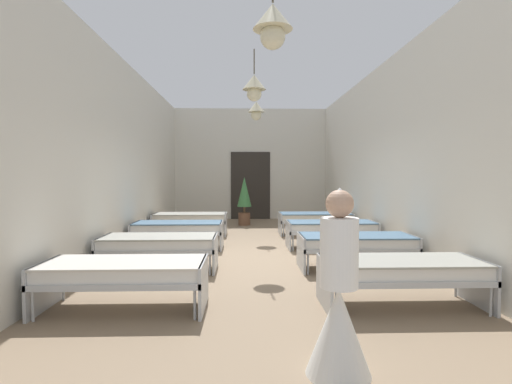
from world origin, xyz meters
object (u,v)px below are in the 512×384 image
bed_right_row_2 (331,228)px  potted_plant (244,198)px  bed_left_row_2 (178,228)px  nurse_near_aisle (339,309)px  bed_right_row_0 (401,270)px  bed_left_row_3 (190,218)px  bed_left_row_1 (159,244)px  bed_right_row_3 (315,218)px  bed_left_row_0 (124,273)px  bed_right_row_1 (356,243)px

bed_right_row_2 → potted_plant: (-1.87, 3.87, 0.42)m
bed_left_row_2 → nurse_near_aisle: 5.78m
bed_right_row_0 → bed_left_row_3: size_ratio=1.00×
bed_left_row_1 → nurse_near_aisle: 4.08m
bed_right_row_3 → potted_plant: 2.75m
bed_left_row_0 → bed_right_row_1: bearing=30.0°
bed_left_row_1 → bed_right_row_1: (3.30, 0.00, 0.00)m
bed_left_row_1 → potted_plant: bearing=76.2°
bed_right_row_3 → bed_right_row_0: bearing=-90.0°
bed_right_row_0 → bed_left_row_2: bearing=130.9°
bed_left_row_2 → bed_right_row_2: 3.30m
bed_right_row_0 → bed_right_row_3: size_ratio=1.00×
bed_right_row_1 → bed_right_row_2: same height
nurse_near_aisle → potted_plant: size_ratio=0.98×
bed_left_row_1 → nurse_near_aisle: (2.16, -3.46, 0.09)m
bed_left_row_2 → bed_right_row_0: bearing=-49.1°
bed_left_row_0 → bed_left_row_3: (0.00, 5.70, 0.00)m
bed_right_row_3 → bed_left_row_0: bearing=-120.0°
bed_left_row_1 → bed_right_row_1: size_ratio=1.00×
bed_left_row_0 → bed_right_row_2: 5.03m
bed_left_row_0 → nurse_near_aisle: 2.66m
bed_right_row_0 → nurse_near_aisle: bearing=-126.1°
bed_left_row_0 → potted_plant: bearing=79.5°
bed_right_row_0 → bed_right_row_3: bearing=90.0°
nurse_near_aisle → bed_right_row_0: bearing=36.3°
bed_right_row_3 → potted_plant: size_ratio=1.25×
bed_left_row_2 → bed_right_row_2: size_ratio=1.00×
bed_right_row_3 → nurse_near_aisle: size_ratio=1.28×
bed_left_row_2 → bed_left_row_0: bearing=-90.0°
bed_left_row_3 → potted_plant: size_ratio=1.25×
bed_left_row_0 → bed_right_row_0: same height
bed_right_row_1 → bed_right_row_3: same height
bed_right_row_2 → nurse_near_aisle: nurse_near_aisle is taller
nurse_near_aisle → bed_right_row_3: bearing=63.5°
bed_left_row_2 → potted_plant: size_ratio=1.25×
bed_left_row_0 → potted_plant: 7.82m
bed_left_row_0 → bed_left_row_2: 3.80m
bed_right_row_0 → potted_plant: potted_plant is taller
potted_plant → bed_right_row_0: bearing=-76.3°
bed_right_row_0 → bed_right_row_1: bearing=90.0°
bed_left_row_1 → bed_left_row_3: same height
bed_right_row_2 → bed_left_row_3: 3.80m
bed_right_row_3 → potted_plant: (-1.87, 1.97, 0.42)m
bed_right_row_0 → bed_left_row_3: (-3.30, 5.70, 0.00)m
bed_left_row_3 → bed_right_row_0: bearing=-60.0°
bed_left_row_3 → bed_left_row_1: bearing=-90.0°
bed_left_row_2 → potted_plant: potted_plant is taller
potted_plant → bed_right_row_1: bearing=-72.0°
potted_plant → bed_right_row_3: bearing=-46.5°
bed_left_row_0 → bed_right_row_1: same height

